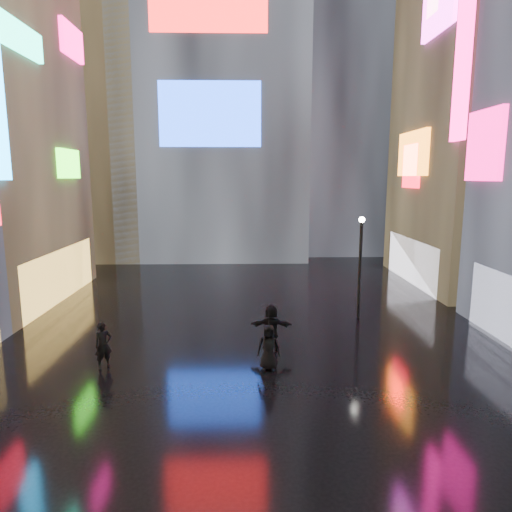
{
  "coord_description": "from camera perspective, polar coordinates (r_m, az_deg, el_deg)",
  "views": [
    {
      "loc": [
        -0.3,
        -0.29,
        7.13
      ],
      "look_at": [
        0.0,
        12.0,
        5.0
      ],
      "focal_mm": 32.0,
      "sensor_mm": 36.0,
      "label": 1
    }
  ],
  "objects": [
    {
      "name": "ground",
      "position": [
        21.51,
        -0.53,
        -9.52
      ],
      "size": [
        140.0,
        140.0,
        0.0
      ],
      "primitive_type": "plane",
      "color": "black",
      "rests_on": "ground"
    },
    {
      "name": "building_right_far",
      "position": [
        35.06,
        28.12,
        20.0
      ],
      "size": [
        10.28,
        12.0,
        28.0
      ],
      "color": "black",
      "rests_on": "ground"
    },
    {
      "name": "tower_main",
      "position": [
        46.46,
        -5.26,
        27.18
      ],
      "size": [
        16.0,
        14.2,
        42.0
      ],
      "color": "black",
      "rests_on": "ground"
    },
    {
      "name": "tower_flank_right",
      "position": [
        48.23,
        10.47,
        21.5
      ],
      "size": [
        12.0,
        12.0,
        34.0
      ],
      "primitive_type": "cube",
      "color": "black",
      "rests_on": "ground"
    },
    {
      "name": "tower_flank_left",
      "position": [
        44.83,
        -20.08,
        16.79
      ],
      "size": [
        10.0,
        10.0,
        26.0
      ],
      "primitive_type": "cube",
      "color": "black",
      "rests_on": "ground"
    },
    {
      "name": "lamp_far",
      "position": [
        23.49,
        12.89,
        -0.68
      ],
      "size": [
        0.3,
        0.3,
        5.2
      ],
      "color": "black",
      "rests_on": "ground"
    },
    {
      "name": "pedestrian_4",
      "position": [
        17.35,
        1.59,
        -11.34
      ],
      "size": [
        0.87,
        0.59,
        1.73
      ],
      "primitive_type": "imported",
      "rotation": [
        0.0,
        0.0,
        -0.05
      ],
      "color": "black",
      "rests_on": "ground"
    },
    {
      "name": "pedestrian_5",
      "position": [
        19.25,
        1.91,
        -8.88
      ],
      "size": [
        1.81,
        0.71,
        1.91
      ],
      "primitive_type": "imported",
      "rotation": [
        0.0,
        0.0,
        3.06
      ],
      "color": "black",
      "rests_on": "ground"
    },
    {
      "name": "pedestrian_6",
      "position": [
        18.4,
        -18.54,
        -10.53
      ],
      "size": [
        0.77,
        0.72,
        1.77
      ],
      "primitive_type": "imported",
      "rotation": [
        0.0,
        0.0,
        0.63
      ],
      "color": "black",
      "rests_on": "ground"
    },
    {
      "name": "umbrella_2",
      "position": [
        16.93,
        1.61,
        -7.29
      ],
      "size": [
        0.99,
        1.0,
        0.84
      ],
      "primitive_type": "imported",
      "rotation": [
        0.0,
        0.0,
        6.2
      ],
      "color": "black",
      "rests_on": "pedestrian_4"
    }
  ]
}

